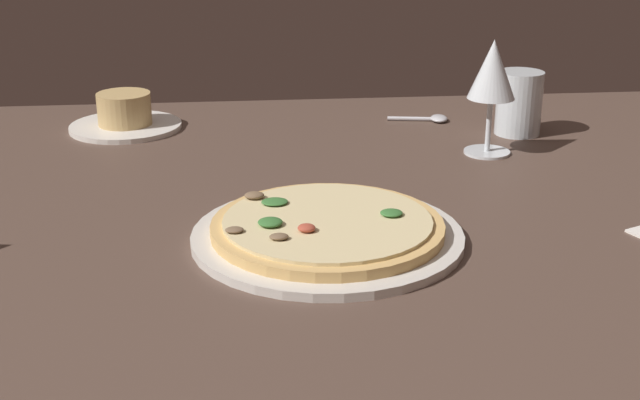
# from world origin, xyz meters

# --- Properties ---
(dining_table) EXTENTS (1.50, 1.10, 0.04)m
(dining_table) POSITION_xyz_m (0.00, 0.00, 0.02)
(dining_table) COLOR brown
(dining_table) RESTS_ON ground
(pizza_main) EXTENTS (0.31, 0.31, 0.03)m
(pizza_main) POSITION_xyz_m (0.01, -0.10, 0.05)
(pizza_main) COLOR silver
(pizza_main) RESTS_ON dining_table
(ramekin_on_saucer) EXTENTS (0.18, 0.18, 0.06)m
(ramekin_on_saucer) POSITION_xyz_m (-0.27, 0.38, 0.06)
(ramekin_on_saucer) COLOR silver
(ramekin_on_saucer) RESTS_ON dining_table
(wine_glass_far) EXTENTS (0.07, 0.07, 0.17)m
(wine_glass_far) POSITION_xyz_m (0.28, 0.20, 0.16)
(wine_glass_far) COLOR silver
(wine_glass_far) RESTS_ON dining_table
(water_glass) EXTENTS (0.07, 0.07, 0.10)m
(water_glass) POSITION_xyz_m (0.35, 0.30, 0.08)
(water_glass) COLOR silver
(water_glass) RESTS_ON dining_table
(spoon) EXTENTS (0.10, 0.04, 0.01)m
(spoon) POSITION_xyz_m (0.23, 0.38, 0.04)
(spoon) COLOR silver
(spoon) RESTS_ON dining_table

